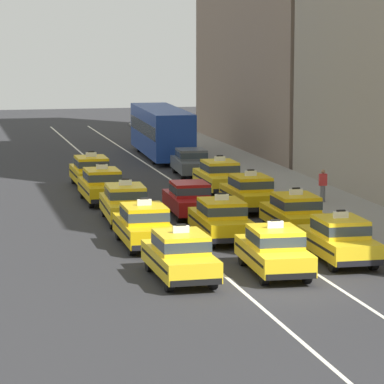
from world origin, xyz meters
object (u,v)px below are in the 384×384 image
taxi_left_nearest (180,255)px  taxi_right_second (295,213)px  taxi_center_nearest (274,250)px  sedan_right_fifth (191,162)px  taxi_left_fifth (91,171)px  taxi_right_third (250,192)px  pedestrian_near_crosswalk (323,185)px  taxi_left_third (125,203)px  taxi_left_fourth (102,185)px  sedan_center_third (189,198)px  taxi_right_nearest (339,239)px  taxi_center_second (221,219)px  taxi_right_fourth (219,176)px  taxi_left_second (144,225)px  bus_right_sixth (161,130)px

taxi_left_nearest → taxi_right_second: (6.47, 7.13, 0.00)m
taxi_center_nearest → sedan_right_fifth: taxi_center_nearest is taller
taxi_left_fifth → taxi_right_second: (6.39, -15.12, 0.00)m
taxi_left_fifth → taxi_center_nearest: bearing=-81.5°
taxi_right_third → pedestrian_near_crosswalk: 4.00m
taxi_right_third → taxi_left_fifth: bearing=124.1°
taxi_left_third → sedan_right_fifth: 15.21m
taxi_right_second → taxi_left_fourth: bearing=123.7°
sedan_right_fifth → taxi_center_nearest: bearing=-96.6°
taxi_left_third → sedan_center_third: size_ratio=1.06×
pedestrian_near_crosswalk → taxi_right_second: bearing=-118.4°
sedan_center_third → taxi_right_nearest: bearing=-73.6°
taxi_left_fifth → sedan_right_fifth: taxi_left_fifth is taller
taxi_center_second → taxi_right_fourth: size_ratio=1.01×
taxi_left_fourth → taxi_left_fifth: 5.24m
taxi_right_nearest → sedan_right_fifth: bearing=90.0°
taxi_left_second → pedestrian_near_crosswalk: bearing=38.1°
taxi_left_nearest → sedan_center_third: bearing=75.5°
sedan_center_third → sedan_right_fifth: 13.47m
taxi_left_fifth → taxi_right_nearest: bearing=-73.3°
bus_right_sixth → taxi_left_fifth: bearing=-117.4°
taxi_left_fifth → taxi_right_third: 11.03m
sedan_center_third → sedan_right_fifth: (3.13, 13.10, 0.00)m
taxi_left_fourth → sedan_center_third: taxi_left_fourth is taller
taxi_left_fourth → taxi_left_third: bearing=-88.0°
taxi_left_fourth → sedan_center_third: 5.84m
taxi_left_second → sedan_center_third: size_ratio=1.05×
taxi_left_nearest → taxi_right_nearest: (6.28, 1.49, 0.00)m
taxi_left_third → pedestrian_near_crosswalk: bearing=14.3°
taxi_right_third → sedan_right_fifth: (0.02, 12.17, -0.03)m
taxi_left_third → taxi_left_fifth: (0.01, 10.85, 0.00)m
taxi_left_fifth → taxi_center_nearest: same height
taxi_right_nearest → sedan_right_fifth: taxi_right_nearest is taller
taxi_left_second → sedan_center_third: taxi_left_second is taller
taxi_left_nearest → sedan_right_fifth: (6.27, 25.28, -0.03)m
taxi_center_nearest → pedestrian_near_crosswalk: (6.79, 13.83, 0.06)m
taxi_left_third → taxi_right_third: 6.42m
taxi_left_fifth → taxi_right_fourth: same height
taxi_left_third → pedestrian_near_crosswalk: taxi_left_third is taller
taxi_right_nearest → taxi_right_fourth: 17.43m
taxi_left_second → taxi_right_nearest: 7.78m
sedan_right_fifth → pedestrian_near_crosswalk: bearing=-71.0°
taxi_right_fourth → bus_right_sixth: 15.57m
taxi_left_fourth → bus_right_sixth: size_ratio=0.40×
taxi_right_fourth → taxi_right_third: bearing=-90.3°
sedan_center_third → taxi_right_nearest: 11.14m
taxi_right_fourth → sedan_right_fifth: (-0.01, 6.36, -0.03)m
taxi_center_nearest → taxi_left_nearest: bearing=-177.8°
taxi_left_second → taxi_right_second: (6.61, 1.25, 0.00)m
sedan_center_third → taxi_left_fourth: bearing=124.1°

